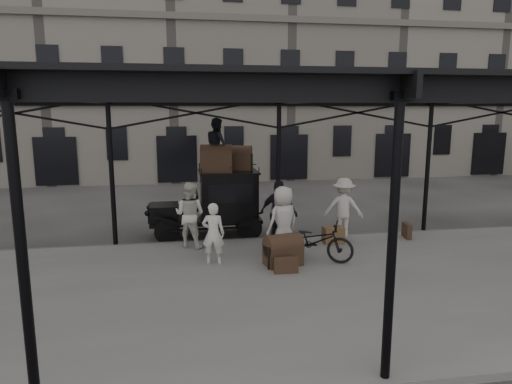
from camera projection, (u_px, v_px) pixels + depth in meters
ground at (293, 262)px, 12.62m from camera, size 120.00×120.00×0.00m
platform at (314, 287)px, 10.66m from camera, size 28.00×8.00×0.15m
canopy at (315, 89)px, 10.12m from camera, size 22.50×9.00×4.74m
building_frontage at (226, 63)px, 28.82m from camera, size 64.00×8.00×14.00m
taxi at (219, 200)px, 15.00m from camera, size 3.65×1.55×2.18m
porter_left at (213, 233)px, 11.90m from camera, size 0.67×0.52×1.64m
porter_midleft at (190, 215)px, 13.36m from camera, size 1.17×1.09×1.93m
porter_centre at (283, 221)px, 12.59m from camera, size 1.12×0.96×1.94m
porter_official at (279, 213)px, 13.43m from camera, size 1.22×1.05×1.97m
porter_right at (344, 207)px, 14.45m from camera, size 1.39×1.12×1.88m
bicycle at (314, 241)px, 12.17m from camera, size 2.19×1.61×1.10m
porter_roof at (217, 145)px, 14.57m from camera, size 0.84×0.97×1.72m
steamer_trunk_roof_near at (216, 161)px, 14.51m from camera, size 1.06×0.72×0.73m
steamer_trunk_roof_far at (238, 160)px, 15.07m from camera, size 1.02×0.78×0.67m
steamer_trunk_platform at (283, 252)px, 11.88m from camera, size 1.05×0.77×0.69m
wicker_hamper at (333, 235)px, 13.82m from camera, size 0.61×0.46×0.50m
suitcase_upright at (407, 231)px, 14.41m from camera, size 0.25×0.62×0.45m
suitcase_flat at (286, 265)px, 11.30m from camera, size 0.60×0.16×0.40m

